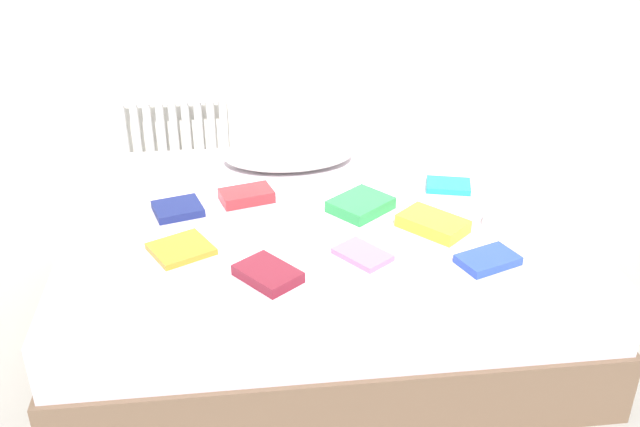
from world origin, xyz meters
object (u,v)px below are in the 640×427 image
at_px(radiator, 175,140).
at_px(textbook_navy, 178,209).
at_px(textbook_green, 361,205).
at_px(textbook_pink, 363,254).
at_px(textbook_orange, 181,249).
at_px(textbook_blue, 488,260).
at_px(bed, 321,269).
at_px(textbook_maroon, 268,274).
at_px(textbook_red, 246,196).
at_px(textbook_yellow, 433,224).
at_px(textbook_teal, 448,186).
at_px(textbook_white, 512,216).
at_px(pillow, 288,153).

bearing_deg(radiator, textbook_navy, -85.54).
bearing_deg(textbook_green, textbook_pink, -137.76).
distance_m(textbook_orange, textbook_blue, 1.10).
bearing_deg(bed, textbook_maroon, -118.59).
bearing_deg(textbook_red, textbook_blue, -50.61).
bearing_deg(textbook_orange, textbook_yellow, -24.38).
bearing_deg(textbook_teal, textbook_white, -47.13).
distance_m(radiator, textbook_maroon, 1.69).
bearing_deg(textbook_navy, textbook_pink, -48.38).
bearing_deg(textbook_green, textbook_teal, -18.42).
xyz_separation_m(radiator, textbook_maroon, (0.42, -1.64, 0.16)).
bearing_deg(textbook_green, bed, 148.73).
bearing_deg(bed, textbook_yellow, -22.21).
height_order(textbook_yellow, textbook_blue, textbook_yellow).
distance_m(textbook_red, textbook_navy, 0.28).
bearing_deg(textbook_yellow, textbook_red, -156.88).
bearing_deg(textbook_orange, textbook_navy, 67.52).
height_order(textbook_yellow, textbook_teal, textbook_yellow).
xyz_separation_m(textbook_teal, textbook_navy, (-1.13, -0.09, 0.00)).
relative_size(textbook_teal, textbook_blue, 0.90).
bearing_deg(textbook_pink, textbook_navy, -158.81).
bearing_deg(textbook_pink, textbook_yellow, 82.52).
bearing_deg(textbook_red, textbook_navy, 179.20).
height_order(textbook_green, textbook_teal, textbook_green).
bearing_deg(textbook_white, textbook_navy, -158.31).
relative_size(bed, textbook_yellow, 8.05).
distance_m(textbook_yellow, textbook_pink, 0.34).
bearing_deg(textbook_white, textbook_yellow, -143.45).
distance_m(bed, textbook_teal, 0.65).
bearing_deg(textbook_maroon, textbook_pink, 68.39).
height_order(textbook_orange, textbook_blue, textbook_blue).
bearing_deg(textbook_maroon, textbook_green, 101.03).
relative_size(textbook_orange, textbook_maroon, 0.94).
relative_size(textbook_orange, textbook_teal, 1.10).
relative_size(textbook_pink, textbook_blue, 0.94).
height_order(textbook_maroon, textbook_green, textbook_green).
relative_size(radiator, textbook_green, 2.59).
relative_size(textbook_yellow, textbook_navy, 1.36).
bearing_deg(textbook_red, pillow, 44.85).
height_order(textbook_maroon, textbook_teal, textbook_maroon).
xyz_separation_m(radiator, textbook_blue, (1.19, -1.63, 0.15)).
relative_size(textbook_pink, textbook_navy, 1.06).
height_order(textbook_orange, textbook_pink, textbook_orange).
xyz_separation_m(textbook_teal, textbook_blue, (-0.03, -0.61, 0.00)).
xyz_separation_m(radiator, textbook_navy, (0.09, -1.11, 0.15)).
distance_m(textbook_green, textbook_navy, 0.73).
height_order(textbook_yellow, textbook_white, textbook_yellow).
relative_size(textbook_yellow, textbook_white, 1.32).
height_order(bed, textbook_red, textbook_red).
xyz_separation_m(radiator, textbook_white, (1.39, -1.34, 0.16)).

